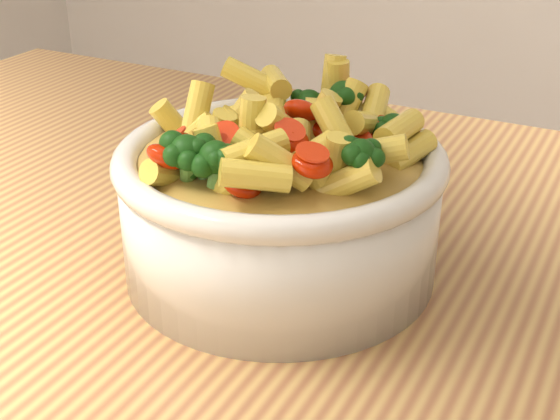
% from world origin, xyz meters
% --- Properties ---
extents(table, '(1.20, 0.80, 0.90)m').
position_xyz_m(table, '(0.00, 0.00, 0.80)').
color(table, tan).
rests_on(table, ground).
extents(serving_bowl, '(0.24, 0.24, 0.10)m').
position_xyz_m(serving_bowl, '(0.01, -0.00, 0.95)').
color(serving_bowl, silver).
rests_on(serving_bowl, table).
extents(pasta_salad, '(0.19, 0.19, 0.04)m').
position_xyz_m(pasta_salad, '(0.01, -0.00, 1.01)').
color(pasta_salad, '#F6D94D').
rests_on(pasta_salad, serving_bowl).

